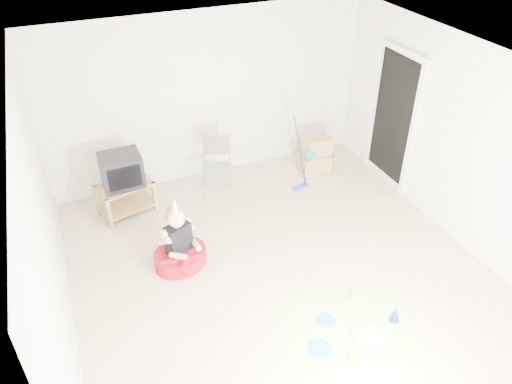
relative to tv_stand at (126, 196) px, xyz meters
name	(u,v)px	position (x,y,z in m)	size (l,w,h in m)	color
ground	(275,265)	(1.51, -1.88, -0.28)	(5.00, 5.00, 0.00)	tan
doorway_recess	(393,120)	(3.99, -0.68, 0.74)	(0.02, 0.90, 2.05)	black
tv_stand	(126,196)	(0.00, 0.00, 0.00)	(0.86, 0.65, 0.48)	olive
crt_tv	(121,170)	(0.00, 0.00, 0.43)	(0.55, 0.46, 0.48)	black
folding_chair	(216,168)	(1.35, -0.07, 0.18)	(0.56, 0.55, 0.95)	gray
cardboard_boxes	(315,155)	(3.06, -0.03, 0.00)	(0.50, 0.39, 0.60)	#A97F51
floor_mop	(301,174)	(2.61, -0.42, -0.02)	(0.30, 0.37, 1.12)	#2341B1
book_pile	(328,158)	(3.42, 0.17, -0.24)	(0.21, 0.24, 0.10)	#226629
seated_woman	(180,250)	(0.41, -1.38, -0.06)	(0.91, 0.91, 1.00)	maroon
party_mat	(346,325)	(1.82, -3.08, -0.28)	(1.43, 1.04, 0.01)	#F73480
birthday_cake	(368,338)	(1.93, -3.35, -0.24)	(0.30, 0.25, 0.14)	silver
blue_plate_near	(326,320)	(1.64, -2.94, -0.27)	(0.22, 0.22, 0.01)	blue
blue_plate_far	(320,348)	(1.40, -3.25, -0.27)	(0.25, 0.25, 0.01)	blue
orange_cup_near	(353,298)	(2.09, -2.79, -0.23)	(0.07, 0.07, 0.08)	orange
orange_cup_far	(353,356)	(1.64, -3.49, -0.23)	(0.08, 0.08, 0.09)	orange
blue_party_hat	(395,314)	(2.36, -3.22, -0.19)	(0.12, 0.12, 0.18)	#1B23BF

